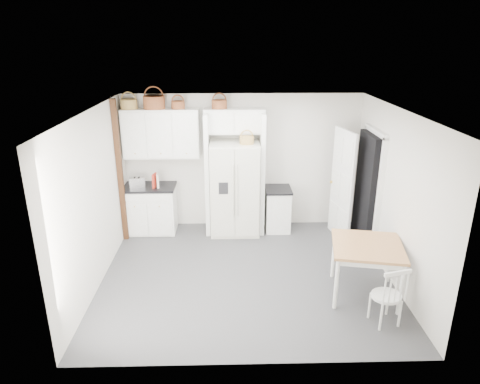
{
  "coord_description": "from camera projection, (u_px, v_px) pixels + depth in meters",
  "views": [
    {
      "loc": [
        -0.25,
        -5.97,
        3.57
      ],
      "look_at": [
        -0.08,
        0.4,
        1.26
      ],
      "focal_mm": 32.0,
      "sensor_mm": 36.0,
      "label": 1
    }
  ],
  "objects": [
    {
      "name": "toaster",
      "position": [
        137.0,
        183.0,
        7.96
      ],
      "size": [
        0.31,
        0.22,
        0.19
      ],
      "primitive_type": "cube",
      "rotation": [
        0.0,
        0.0,
        0.22
      ],
      "color": "silver",
      "rests_on": "counter_left"
    },
    {
      "name": "cookbook_cream",
      "position": [
        157.0,
        181.0,
        7.96
      ],
      "size": [
        0.08,
        0.17,
        0.25
      ],
      "primitive_type": "cube",
      "rotation": [
        0.0,
        0.0,
        0.25
      ],
      "color": "beige",
      "rests_on": "counter_left"
    },
    {
      "name": "fridge_panel_left",
      "position": [
        208.0,
        174.0,
        8.02
      ],
      "size": [
        0.08,
        0.6,
        2.3
      ],
      "primitive_type": "cube",
      "color": "silver",
      "rests_on": "floor"
    },
    {
      "name": "basket_fridge_b",
      "position": [
        247.0,
        140.0,
        7.66
      ],
      "size": [
        0.26,
        0.26,
        0.14
      ],
      "primitive_type": "cylinder",
      "color": "olive",
      "rests_on": "refrigerator"
    },
    {
      "name": "base_cab_right",
      "position": [
        278.0,
        210.0,
        8.31
      ],
      "size": [
        0.46,
        0.55,
        0.81
      ],
      "primitive_type": "cube",
      "color": "silver",
      "rests_on": "floor"
    },
    {
      "name": "cookbook_red",
      "position": [
        155.0,
        181.0,
        7.96
      ],
      "size": [
        0.07,
        0.18,
        0.26
      ],
      "primitive_type": "cube",
      "rotation": [
        0.0,
        0.0,
        -0.2
      ],
      "color": "#A7271A",
      "rests_on": "counter_left"
    },
    {
      "name": "basket_bridge_a",
      "position": [
        219.0,
        104.0,
        7.72
      ],
      "size": [
        0.28,
        0.28,
        0.16
      ],
      "primitive_type": "cylinder",
      "color": "#58321B",
      "rests_on": "bridge_cabinet"
    },
    {
      "name": "counter_left",
      "position": [
        149.0,
        187.0,
        8.08
      ],
      "size": [
        0.99,
        0.64,
        0.04
      ],
      "primitive_type": "cube",
      "color": "black",
      "rests_on": "base_cab_left"
    },
    {
      "name": "basket_upper_a",
      "position": [
        129.0,
        104.0,
        7.67
      ],
      "size": [
        0.3,
        0.3,
        0.17
      ],
      "primitive_type": "cylinder",
      "color": "olive",
      "rests_on": "upper_cabinet"
    },
    {
      "name": "wall_left",
      "position": [
        95.0,
        200.0,
        6.34
      ],
      "size": [
        0.0,
        4.0,
        4.0
      ],
      "primitive_type": "plane",
      "rotation": [
        1.57,
        0.0,
        1.57
      ],
      "color": "beige",
      "rests_on": "floor"
    },
    {
      "name": "upper_cabinet",
      "position": [
        161.0,
        133.0,
        7.87
      ],
      "size": [
        1.4,
        0.34,
        0.9
      ],
      "primitive_type": "cube",
      "color": "silver",
      "rests_on": "wall_back"
    },
    {
      "name": "ceiling",
      "position": [
        247.0,
        111.0,
        5.95
      ],
      "size": [
        4.5,
        4.5,
        0.0
      ],
      "primitive_type": "plane",
      "color": "white",
      "rests_on": "wall_back"
    },
    {
      "name": "refrigerator",
      "position": [
        235.0,
        188.0,
        8.07
      ],
      "size": [
        0.91,
        0.73,
        1.76
      ],
      "primitive_type": "cube",
      "color": "beige",
      "rests_on": "floor"
    },
    {
      "name": "counter_right",
      "position": [
        278.0,
        189.0,
        8.17
      ],
      "size": [
        0.5,
        0.59,
        0.04
      ],
      "primitive_type": "cube",
      "color": "black",
      "rests_on": "base_cab_right"
    },
    {
      "name": "wall_back",
      "position": [
        242.0,
        162.0,
        8.27
      ],
      "size": [
        4.5,
        0.0,
        4.5
      ],
      "primitive_type": "plane",
      "rotation": [
        1.57,
        0.0,
        0.0
      ],
      "color": "beige",
      "rests_on": "floor"
    },
    {
      "name": "trim_post",
      "position": [
        120.0,
        173.0,
        7.61
      ],
      "size": [
        0.09,
        0.09,
        2.6
      ],
      "primitive_type": "cube",
      "color": "#35170C",
      "rests_on": "floor"
    },
    {
      "name": "bridge_cabinet",
      "position": [
        234.0,
        121.0,
        7.83
      ],
      "size": [
        1.12,
        0.34,
        0.45
      ],
      "primitive_type": "cube",
      "color": "silver",
      "rests_on": "wall_back"
    },
    {
      "name": "doorway_void",
      "position": [
        367.0,
        192.0,
        7.48
      ],
      "size": [
        0.18,
        0.85,
        2.05
      ],
      "primitive_type": "cube",
      "color": "black",
      "rests_on": "floor"
    },
    {
      "name": "dining_table",
      "position": [
        365.0,
        270.0,
        6.18
      ],
      "size": [
        1.13,
        1.13,
        0.81
      ],
      "primitive_type": "cube",
      "rotation": [
        0.0,
        0.0,
        -0.19
      ],
      "color": "#996139",
      "rests_on": "floor"
    },
    {
      "name": "base_cab_left",
      "position": [
        151.0,
        209.0,
        8.24
      ],
      "size": [
        0.95,
        0.6,
        0.88
      ],
      "primitive_type": "cube",
      "color": "silver",
      "rests_on": "floor"
    },
    {
      "name": "windsor_chair",
      "position": [
        386.0,
        296.0,
        5.55
      ],
      "size": [
        0.47,
        0.45,
        0.81
      ],
      "primitive_type": "cube",
      "rotation": [
        0.0,
        0.0,
        0.25
      ],
      "color": "silver",
      "rests_on": "floor"
    },
    {
      "name": "basket_upper_b",
      "position": [
        154.0,
        102.0,
        7.68
      ],
      "size": [
        0.39,
        0.39,
        0.23
      ],
      "primitive_type": "cylinder",
      "color": "#58321B",
      "rests_on": "upper_cabinet"
    },
    {
      "name": "floor",
      "position": [
        246.0,
        274.0,
        6.84
      ],
      "size": [
        4.5,
        4.5,
        0.0
      ],
      "primitive_type": "plane",
      "color": "#3E3E3F",
      "rests_on": "ground"
    },
    {
      "name": "fridge_panel_right",
      "position": [
        262.0,
        174.0,
        8.05
      ],
      "size": [
        0.08,
        0.6,
        2.3
      ],
      "primitive_type": "cube",
      "color": "silver",
      "rests_on": "floor"
    },
    {
      "name": "door_slab",
      "position": [
        342.0,
        185.0,
        7.78
      ],
      "size": [
        0.21,
        0.79,
        2.05
      ],
      "primitive_type": "cube",
      "rotation": [
        0.0,
        0.0,
        -1.36
      ],
      "color": "white",
      "rests_on": "floor"
    },
    {
      "name": "wall_right",
      "position": [
        395.0,
        197.0,
        6.45
      ],
      "size": [
        0.0,
        4.0,
        4.0
      ],
      "primitive_type": "plane",
      "rotation": [
        1.57,
        0.0,
        -1.57
      ],
      "color": "beige",
      "rests_on": "floor"
    },
    {
      "name": "basket_upper_c",
      "position": [
        178.0,
        105.0,
        7.7
      ],
      "size": [
        0.24,
        0.24,
        0.14
      ],
      "primitive_type": "cylinder",
      "color": "#58321B",
      "rests_on": "upper_cabinet"
    }
  ]
}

